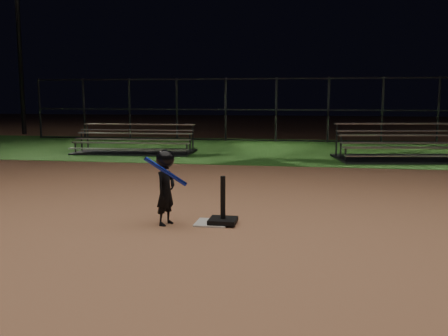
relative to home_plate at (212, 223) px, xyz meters
The scene contains 9 objects.
ground 0.01m from the home_plate, ahead, with size 80.00×80.00×0.00m, color #B07450.
grass_strip 10.00m from the home_plate, 90.00° to the left, with size 60.00×8.00×0.01m, color #285D1E.
home_plate is the anchor object (origin of this frame).
batting_tee 0.20m from the home_plate, ahead, with size 0.38×0.38×0.66m.
child_batter 0.84m from the home_plate, 166.09° to the right, with size 0.54×0.51×1.05m.
bleacher_left 9.22m from the home_plate, 116.38° to the left, with size 3.74×1.97×0.90m.
bleacher_right 8.88m from the home_plate, 62.11° to the left, with size 4.41×2.67×1.01m.
backstop_fence 13.06m from the home_plate, 90.00° to the left, with size 20.08×0.08×2.50m.
light_pole_left 19.79m from the home_plate, 128.77° to the left, with size 0.90×0.53×8.30m.
Camera 1 is at (1.33, -6.72, 1.77)m, focal length 40.16 mm.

